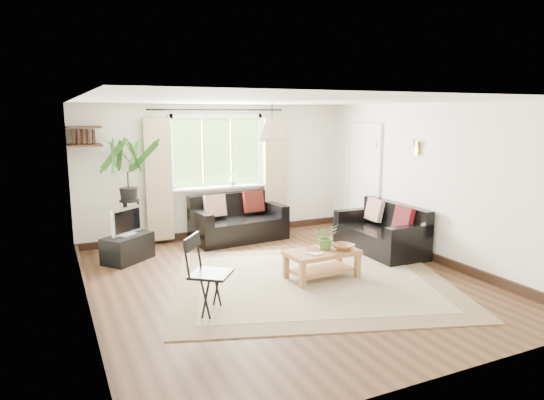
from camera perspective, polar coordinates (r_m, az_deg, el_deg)
name	(u,v)px	position (r m, az deg, el deg)	size (l,w,h in m)	color
floor	(284,281)	(6.67, 1.48, -9.47)	(5.50, 5.50, 0.00)	#311E10
ceiling	(285,101)	(6.28, 1.58, 11.61)	(5.50, 5.50, 0.00)	white
wall_back	(217,171)	(8.89, -6.46, 3.39)	(5.00, 0.02, 2.40)	white
wall_front	(437,244)	(4.15, 18.85, -4.97)	(5.00, 0.02, 2.40)	white
wall_left	(82,210)	(5.72, -21.48, -1.06)	(0.02, 5.50, 2.40)	white
wall_right	(431,182)	(7.80, 18.18, 2.00)	(0.02, 5.50, 2.40)	white
rug	(312,281)	(6.64, 4.77, -9.52)	(3.62, 3.10, 0.02)	beige
window	(218,152)	(8.82, -6.42, 5.63)	(2.50, 0.16, 2.16)	white
door	(363,181)	(9.11, 10.66, 2.18)	(0.06, 0.96, 2.06)	silver
corner_shelf	(84,136)	(8.14, -21.25, 7.02)	(0.50, 0.50, 0.34)	black
pendant_lamp	(272,128)	(6.64, 0.00, 8.52)	(0.36, 0.36, 0.54)	beige
wall_sconce	(416,146)	(7.92, 16.54, 6.13)	(0.12, 0.12, 0.28)	beige
sofa_back	(239,219)	(8.66, -3.93, -2.21)	(1.64, 0.82, 0.77)	black
sofa_right	(380,229)	(8.11, 12.59, -3.38)	(0.79, 1.59, 0.75)	black
coffee_table	(322,265)	(6.72, 5.88, -7.57)	(0.98, 0.54, 0.40)	brown
table_plant	(326,236)	(6.70, 6.36, -4.28)	(0.32, 0.27, 0.35)	#406D2B
bowl	(343,247)	(6.74, 8.37, -5.47)	(0.29, 0.29, 0.07)	brown
book_a	(310,254)	(6.46, 4.49, -6.35)	(0.15, 0.21, 0.02)	silver
book_b	(306,250)	(6.64, 3.98, -5.84)	(0.17, 0.23, 0.02)	brown
tv_stand	(128,248)	(7.78, -16.60, -5.44)	(0.76, 0.43, 0.41)	black
tv	(126,221)	(7.68, -16.76, -2.37)	(0.58, 0.19, 0.45)	#A5A5AA
palm_stand	(129,195)	(8.13, -16.49, 0.51)	(0.73, 0.73, 1.87)	black
folding_chair	(211,275)	(5.55, -7.19, -8.79)	(0.46, 0.46, 0.90)	black
sill_plant	(233,178)	(8.88, -4.66, 2.54)	(0.14, 0.10, 0.27)	#2D6023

